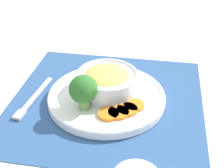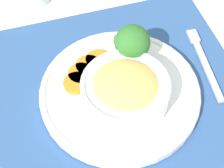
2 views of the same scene
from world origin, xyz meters
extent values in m
plane|color=beige|center=(0.00, 0.00, 0.00)|extent=(4.00, 4.00, 0.00)
cube|color=#2D5184|center=(0.00, 0.00, 0.00)|extent=(0.52, 0.51, 0.00)
cylinder|color=white|center=(0.00, 0.00, 0.01)|extent=(0.29, 0.29, 0.02)
torus|color=white|center=(0.00, 0.00, 0.02)|extent=(0.29, 0.29, 0.01)
cylinder|color=silver|center=(0.00, -0.02, 0.04)|extent=(0.15, 0.15, 0.05)
torus|color=silver|center=(0.00, -0.02, 0.07)|extent=(0.15, 0.15, 0.01)
ellipsoid|color=#E0B75B|center=(0.00, -0.02, 0.05)|extent=(0.12, 0.12, 0.05)
cylinder|color=#759E51|center=(0.05, 0.05, 0.03)|extent=(0.03, 0.03, 0.03)
sphere|color=#2D6B28|center=(0.05, 0.05, 0.07)|extent=(0.07, 0.07, 0.07)
sphere|color=#2D6B28|center=(0.03, 0.06, 0.08)|extent=(0.03, 0.03, 0.03)
sphere|color=#2D6B28|center=(0.06, 0.05, 0.08)|extent=(0.03, 0.03, 0.03)
cylinder|color=orange|center=(-0.01, 0.08, 0.02)|extent=(0.05, 0.05, 0.01)
cylinder|color=orange|center=(-0.03, 0.07, 0.02)|extent=(0.05, 0.05, 0.01)
cylinder|color=orange|center=(-0.05, 0.06, 0.02)|extent=(0.05, 0.05, 0.01)
cylinder|color=orange|center=(-0.07, 0.04, 0.02)|extent=(0.05, 0.05, 0.01)
cube|color=#B7B7BC|center=(0.18, 0.00, 0.01)|extent=(0.05, 0.18, 0.01)
cube|color=#B7B7BC|center=(0.20, 0.07, 0.01)|extent=(0.03, 0.04, 0.01)
camera|label=1|loc=(-0.05, 0.63, 0.46)|focal=50.00mm
camera|label=2|loc=(-0.17, -0.35, 0.57)|focal=60.00mm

